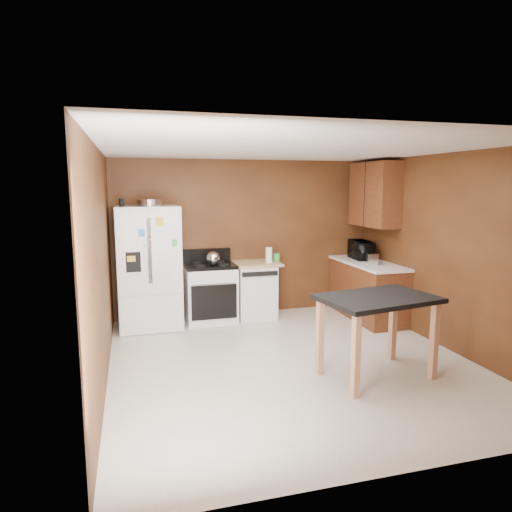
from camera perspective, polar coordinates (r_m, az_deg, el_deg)
name	(u,v)px	position (r m, az deg, el deg)	size (l,w,h in m)	color
floor	(291,362)	(5.63, 4.38, -13.03)	(4.50, 4.50, 0.00)	beige
ceiling	(293,148)	(5.24, 4.71, 13.26)	(4.50, 4.50, 0.00)	white
wall_back	(245,238)	(7.43, -1.37, 2.30)	(4.20, 4.20, 0.00)	#5A3517
wall_front	(404,309)	(3.31, 17.97, -6.32)	(4.20, 4.20, 0.00)	#5A3517
wall_left	(101,267)	(4.99, -18.77, -1.36)	(4.50, 4.50, 0.00)	#5A3517
wall_right	(447,252)	(6.32, 22.75, 0.47)	(4.50, 4.50, 0.00)	#5A3517
roasting_pan	(151,202)	(6.77, -13.04, 6.53)	(0.39, 0.39, 0.10)	silver
pen_cup	(122,203)	(6.65, -16.45, 6.43)	(0.08, 0.08, 0.11)	black
kettle	(213,258)	(6.90, -5.39, -0.29)	(0.21, 0.21, 0.21)	silver
paper_towel	(269,255)	(7.15, 1.62, 0.11)	(0.10, 0.10, 0.24)	white
green_canister	(277,257)	(7.34, 2.59, -0.14)	(0.11, 0.11, 0.12)	green
toaster	(372,259)	(7.18, 14.31, -0.32)	(0.14, 0.24, 0.17)	silver
microwave	(361,251)	(7.65, 12.99, 0.66)	(0.50, 0.34, 0.28)	black
refrigerator	(149,267)	(6.88, -13.19, -1.39)	(0.90, 0.80, 1.80)	white
gas_range	(210,292)	(7.12, -5.73, -4.47)	(0.76, 0.68, 1.10)	white
dishwasher	(255,289)	(7.30, -0.17, -4.18)	(0.78, 0.63, 0.89)	white
right_cabinets	(369,261)	(7.44, 13.98, -0.61)	(0.63, 1.58, 2.45)	brown
island	(377,309)	(5.14, 14.94, -6.42)	(1.33, 1.00, 0.91)	black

